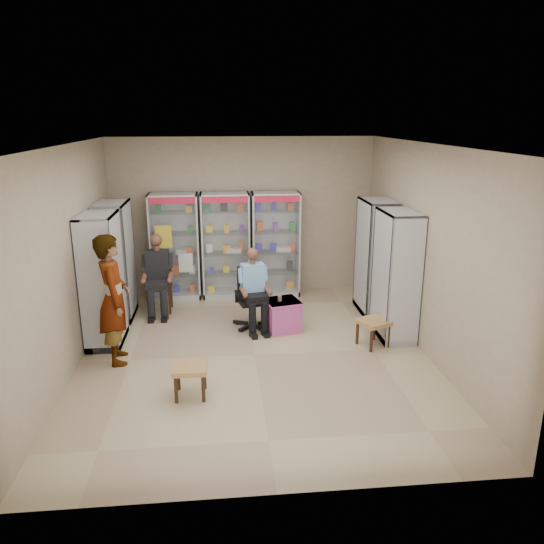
{
  "coord_description": "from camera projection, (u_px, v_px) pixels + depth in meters",
  "views": [
    {
      "loc": [
        -0.47,
        -7.09,
        3.37
      ],
      "look_at": [
        0.33,
        0.7,
        1.05
      ],
      "focal_mm": 35.0,
      "sensor_mm": 36.0,
      "label": 1
    }
  ],
  "objects": [
    {
      "name": "woven_stool_a",
      "position": [
        373.0,
        333.0,
        8.03
      ],
      "size": [
        0.55,
        0.55,
        0.41
      ],
      "primitive_type": "cube",
      "rotation": [
        0.0,
        0.0,
        0.41
      ],
      "color": "olive",
      "rests_on": "floor"
    },
    {
      "name": "woven_stool_b",
      "position": [
        190.0,
        381.0,
        6.58
      ],
      "size": [
        0.42,
        0.42,
        0.41
      ],
      "primitive_type": "cube",
      "rotation": [
        0.0,
        0.0,
        -0.02
      ],
      "color": "#A97C47",
      "rests_on": "floor"
    },
    {
      "name": "room_shell",
      "position": [
        253.0,
        223.0,
        7.21
      ],
      "size": [
        5.02,
        6.02,
        3.01
      ],
      "color": "tan",
      "rests_on": "ground"
    },
    {
      "name": "office_chair",
      "position": [
        252.0,
        298.0,
        8.68
      ],
      "size": [
        0.64,
        0.64,
        1.0
      ],
      "primitive_type": "cube",
      "rotation": [
        0.0,
        0.0,
        0.2
      ],
      "color": "black",
      "rests_on": "floor"
    },
    {
      "name": "cabinet_right_far",
      "position": [
        375.0,
        257.0,
        9.22
      ],
      "size": [
        0.9,
        0.5,
        2.0
      ],
      "primitive_type": "cube",
      "rotation": [
        0.0,
        0.0,
        1.57
      ],
      "color": "#B0B2B8",
      "rests_on": "floor"
    },
    {
      "name": "tea_glass",
      "position": [
        280.0,
        298.0,
        8.5
      ],
      "size": [
        0.07,
        0.07,
        0.09
      ],
      "primitive_type": "cylinder",
      "color": "#531307",
      "rests_on": "pink_trunk"
    },
    {
      "name": "cabinet_left_far",
      "position": [
        116.0,
        261.0,
        8.98
      ],
      "size": [
        0.9,
        0.5,
        2.0
      ],
      "primitive_type": "cube",
      "rotation": [
        0.0,
        0.0,
        -1.57
      ],
      "color": "#A1A3A8",
      "rests_on": "floor"
    },
    {
      "name": "cabinet_back_right",
      "position": [
        276.0,
        244.0,
        10.14
      ],
      "size": [
        0.9,
        0.5,
        2.0
      ],
      "primitive_type": "cube",
      "color": "#B1B4B9",
      "rests_on": "floor"
    },
    {
      "name": "standing_man",
      "position": [
        114.0,
        299.0,
        7.33
      ],
      "size": [
        0.57,
        0.75,
        1.85
      ],
      "primitive_type": "imported",
      "rotation": [
        0.0,
        0.0,
        1.77
      ],
      "color": "gray",
      "rests_on": "floor"
    },
    {
      "name": "cabinet_back_left",
      "position": [
        175.0,
        247.0,
        9.96
      ],
      "size": [
        0.9,
        0.5,
        2.0
      ],
      "primitive_type": "cube",
      "color": "#9D9EA3",
      "rests_on": "floor"
    },
    {
      "name": "floor",
      "position": [
        255.0,
        355.0,
        7.76
      ],
      "size": [
        6.0,
        6.0,
        0.0
      ],
      "primitive_type": "plane",
      "color": "tan",
      "rests_on": "ground"
    },
    {
      "name": "wooden_chair",
      "position": [
        159.0,
        286.0,
        9.39
      ],
      "size": [
        0.42,
        0.42,
        0.94
      ],
      "primitive_type": "cube",
      "color": "black",
      "rests_on": "floor"
    },
    {
      "name": "cabinet_left_near",
      "position": [
        102.0,
        280.0,
        7.93
      ],
      "size": [
        0.9,
        0.5,
        2.0
      ],
      "primitive_type": "cube",
      "rotation": [
        0.0,
        0.0,
        -1.57
      ],
      "color": "#B7BBBF",
      "rests_on": "floor"
    },
    {
      "name": "seated_shopkeeper",
      "position": [
        253.0,
        291.0,
        8.59
      ],
      "size": [
        0.53,
        0.65,
        1.27
      ],
      "primitive_type": null,
      "rotation": [
        0.0,
        0.0,
        0.2
      ],
      "color": "#76BEEB",
      "rests_on": "floor"
    },
    {
      "name": "pink_trunk",
      "position": [
        282.0,
        315.0,
        8.61
      ],
      "size": [
        0.63,
        0.62,
        0.51
      ],
      "primitive_type": "cube",
      "rotation": [
        0.0,
        0.0,
        0.25
      ],
      "color": "#BD4B8F",
      "rests_on": "floor"
    },
    {
      "name": "cabinet_right_near",
      "position": [
        396.0,
        275.0,
        8.17
      ],
      "size": [
        0.9,
        0.5,
        2.0
      ],
      "primitive_type": "cube",
      "rotation": [
        0.0,
        0.0,
        1.57
      ],
      "color": "#B7B9BF",
      "rests_on": "floor"
    },
    {
      "name": "seated_customer",
      "position": [
        158.0,
        276.0,
        9.28
      ],
      "size": [
        0.44,
        0.6,
        1.34
      ],
      "primitive_type": null,
      "color": "black",
      "rests_on": "floor"
    },
    {
      "name": "cabinet_back_mid",
      "position": [
        226.0,
        246.0,
        10.05
      ],
      "size": [
        0.9,
        0.5,
        2.0
      ],
      "primitive_type": "cube",
      "color": "#A9ACB0",
      "rests_on": "floor"
    }
  ]
}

